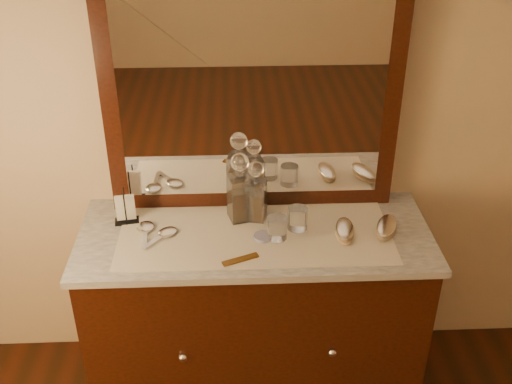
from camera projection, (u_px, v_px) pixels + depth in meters
dresser_cabinet at (255, 314)px, 2.70m from camera, size 1.40×0.55×0.82m
dresser_plinth at (255, 374)px, 2.88m from camera, size 1.46×0.59×0.08m
knob_left at (183, 357)px, 2.42m from camera, size 0.04×0.04×0.04m
knob_right at (332, 352)px, 2.44m from camera, size 0.04×0.04×0.04m
marble_top at (255, 236)px, 2.48m from camera, size 1.44×0.59×0.03m
mirror_frame at (252, 95)px, 2.43m from camera, size 1.20×0.08×1.00m
mirror_glass at (253, 98)px, 2.40m from camera, size 1.06×0.01×0.86m
lace_runner at (255, 235)px, 2.46m from camera, size 1.10×0.45×0.00m
pin_dish at (263, 237)px, 2.43m from camera, size 0.10×0.10×0.01m
comb at (241, 259)px, 2.30m from camera, size 0.14×0.08×0.01m
napkin_rack at (126, 210)px, 2.51m from camera, size 0.11×0.07×0.15m
decanter_left at (240, 194)px, 2.50m from camera, size 0.11×0.11×0.30m
decanter_right at (256, 197)px, 2.51m from camera, size 0.10×0.10×0.27m
brush_near at (345, 231)px, 2.44m from camera, size 0.09×0.18×0.05m
brush_far at (386, 228)px, 2.46m from camera, size 0.14×0.19×0.05m
hand_mirror_outer at (145, 229)px, 2.47m from camera, size 0.08×0.19×0.02m
hand_mirror_inner at (165, 234)px, 2.44m from camera, size 0.15×0.17×0.02m
tumblers at (287, 223)px, 2.44m from camera, size 0.17×0.15×0.09m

